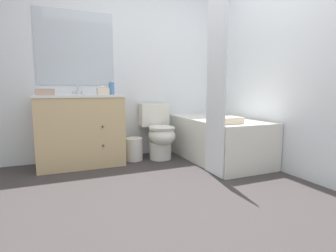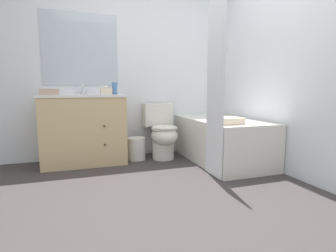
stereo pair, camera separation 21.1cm
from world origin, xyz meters
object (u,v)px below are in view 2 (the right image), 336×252
(sink_faucet, at_px, (83,92))
(wastebasket, at_px, (136,149))
(vanity_cabinet, at_px, (84,129))
(bath_towel_folded, at_px, (229,121))
(tissue_box, at_px, (106,91))
(soap_dispenser, at_px, (115,88))
(bathtub, at_px, (222,140))
(toilet, at_px, (162,133))
(hand_towel_folded, at_px, (49,92))

(sink_faucet, relative_size, wastebasket, 0.47)
(vanity_cabinet, bearing_deg, bath_towel_folded, -31.32)
(vanity_cabinet, height_order, bath_towel_folded, vanity_cabinet)
(tissue_box, bearing_deg, sink_faucet, 144.48)
(soap_dispenser, relative_size, bath_towel_folded, 0.68)
(bathtub, xyz_separation_m, bath_towel_folded, (-0.19, -0.47, 0.31))
(toilet, bearing_deg, bath_towel_folded, -59.42)
(bathtub, relative_size, hand_towel_folded, 7.11)
(bathtub, relative_size, wastebasket, 4.78)
(toilet, height_order, bathtub, toilet)
(vanity_cabinet, height_order, sink_faucet, sink_faucet)
(bathtub, bearing_deg, hand_towel_folded, 170.49)
(sink_faucet, height_order, bathtub, sink_faucet)
(vanity_cabinet, bearing_deg, hand_towel_folded, -163.99)
(toilet, relative_size, hand_towel_folded, 3.71)
(vanity_cabinet, relative_size, sink_faucet, 7.19)
(tissue_box, relative_size, bath_towel_folded, 0.53)
(bathtub, distance_m, bath_towel_folded, 0.60)
(soap_dispenser, bearing_deg, sink_faucet, 152.34)
(vanity_cabinet, distance_m, wastebasket, 0.72)
(tissue_box, distance_m, hand_towel_folded, 0.66)
(hand_towel_folded, bearing_deg, bathtub, -9.51)
(toilet, distance_m, tissue_box, 0.92)
(vanity_cabinet, distance_m, soap_dispenser, 0.64)
(wastebasket, distance_m, soap_dispenser, 0.85)
(soap_dispenser, relative_size, hand_towel_folded, 0.91)
(sink_faucet, bearing_deg, wastebasket, -18.69)
(toilet, distance_m, bath_towel_folded, 1.02)
(toilet, bearing_deg, bathtub, -29.03)
(soap_dispenser, distance_m, hand_towel_folded, 0.77)
(soap_dispenser, bearing_deg, tissue_box, 178.61)
(vanity_cabinet, xyz_separation_m, bath_towel_folded, (1.52, -0.93, 0.15))
(bath_towel_folded, bearing_deg, vanity_cabinet, 148.68)
(wastebasket, bearing_deg, bath_towel_folded, -46.05)
(tissue_box, relative_size, soap_dispenser, 0.78)
(vanity_cabinet, distance_m, sink_faucet, 0.50)
(bath_towel_folded, bearing_deg, bathtub, 68.11)
(wastebasket, bearing_deg, sink_faucet, 161.31)
(tissue_box, xyz_separation_m, bath_towel_folded, (1.24, -0.92, -0.33))
(wastebasket, height_order, hand_towel_folded, hand_towel_folded)
(tissue_box, bearing_deg, wastebasket, -3.02)
(sink_faucet, distance_m, bathtub, 1.93)
(bath_towel_folded, bearing_deg, soap_dispenser, 141.05)
(toilet, bearing_deg, sink_faucet, 165.58)
(toilet, xyz_separation_m, soap_dispenser, (-0.62, 0.06, 0.60))
(sink_faucet, xyz_separation_m, wastebasket, (0.66, -0.22, -0.76))
(sink_faucet, distance_m, bath_towel_folded, 1.91)
(tissue_box, bearing_deg, hand_towel_folded, -171.64)
(bathtub, height_order, bath_towel_folded, bath_towel_folded)
(toilet, height_order, bath_towel_folded, toilet)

